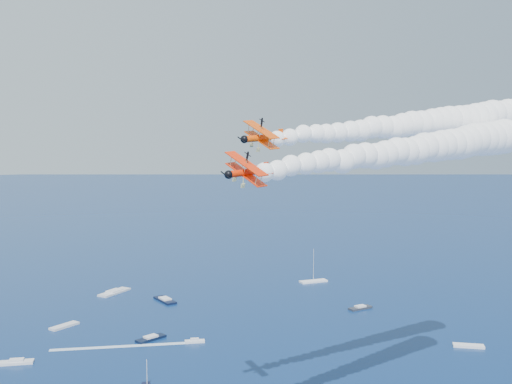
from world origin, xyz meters
name	(u,v)px	position (x,y,z in m)	size (l,w,h in m)	color
biplane_lead	(263,138)	(7.70, 25.17, 59.62)	(8.24, 9.24, 5.57)	#FA4A05
biplane_trail	(248,172)	(-2.56, 9.75, 54.82)	(7.38, 8.28, 4.99)	#FF2B05
smoke_trail_lead	(412,124)	(41.82, 27.39, 62.26)	(69.41, 11.20, 12.42)	white
smoke_trail_trail	(406,150)	(31.00, 16.34, 57.46)	(68.37, 19.16, 12.42)	white
spectator_boats	(114,330)	(2.68, 116.88, 0.35)	(210.25, 182.53, 0.70)	silver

